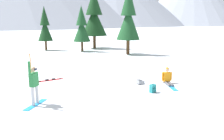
{
  "coord_description": "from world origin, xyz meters",
  "views": [
    {
      "loc": [
        0.2,
        -9.58,
        3.68
      ],
      "look_at": [
        -0.57,
        3.14,
        1.0
      ],
      "focal_mm": 37.08,
      "sensor_mm": 36.0,
      "label": 1
    }
  ],
  "objects_px": {
    "backpack_grey": "(140,82)",
    "pine_tree_twin": "(45,27)",
    "snowboarder_foreground": "(34,84)",
    "snowboarder_midground": "(168,78)",
    "loose_snowboard_near_left": "(50,80)",
    "pine_tree_young": "(82,27)",
    "pine_tree_tall": "(94,16)",
    "backpack_teal": "(153,89)",
    "pine_tree_broad": "(128,17)",
    "trail_marker_pole": "(31,66)"
  },
  "relations": [
    {
      "from": "loose_snowboard_near_left",
      "to": "backpack_teal",
      "type": "xyz_separation_m",
      "value": [
        6.24,
        -2.21,
        0.19
      ]
    },
    {
      "from": "backpack_teal",
      "to": "trail_marker_pole",
      "type": "height_order",
      "value": "trail_marker_pole"
    },
    {
      "from": "pine_tree_broad",
      "to": "pine_tree_young",
      "type": "height_order",
      "value": "pine_tree_broad"
    },
    {
      "from": "loose_snowboard_near_left",
      "to": "pine_tree_twin",
      "type": "relative_size",
      "value": 0.27
    },
    {
      "from": "snowboarder_midground",
      "to": "loose_snowboard_near_left",
      "type": "xyz_separation_m",
      "value": [
        -7.32,
        0.41,
        -0.32
      ]
    },
    {
      "from": "trail_marker_pole",
      "to": "pine_tree_young",
      "type": "xyz_separation_m",
      "value": [
        0.67,
        14.3,
        2.23
      ]
    },
    {
      "from": "pine_tree_young",
      "to": "pine_tree_tall",
      "type": "bearing_deg",
      "value": 72.63
    },
    {
      "from": "snowboarder_foreground",
      "to": "pine_tree_twin",
      "type": "xyz_separation_m",
      "value": [
        -6.37,
        19.85,
        2.09
      ]
    },
    {
      "from": "snowboarder_foreground",
      "to": "loose_snowboard_near_left",
      "type": "xyz_separation_m",
      "value": [
        -0.76,
        4.4,
        -0.94
      ]
    },
    {
      "from": "snowboarder_midground",
      "to": "pine_tree_young",
      "type": "height_order",
      "value": "pine_tree_young"
    },
    {
      "from": "trail_marker_pole",
      "to": "pine_tree_tall",
      "type": "relative_size",
      "value": 0.21
    },
    {
      "from": "snowboarder_midground",
      "to": "backpack_grey",
      "type": "bearing_deg",
      "value": -175.77
    },
    {
      "from": "backpack_grey",
      "to": "pine_tree_broad",
      "type": "distance_m",
      "value": 13.41
    },
    {
      "from": "pine_tree_young",
      "to": "snowboarder_midground",
      "type": "bearing_deg",
      "value": -61.96
    },
    {
      "from": "trail_marker_pole",
      "to": "pine_tree_broad",
      "type": "distance_m",
      "value": 13.91
    },
    {
      "from": "pine_tree_tall",
      "to": "pine_tree_young",
      "type": "height_order",
      "value": "pine_tree_tall"
    },
    {
      "from": "pine_tree_broad",
      "to": "loose_snowboard_near_left",
      "type": "bearing_deg",
      "value": -112.28
    },
    {
      "from": "snowboarder_foreground",
      "to": "backpack_grey",
      "type": "distance_m",
      "value": 6.3
    },
    {
      "from": "backpack_grey",
      "to": "pine_tree_twin",
      "type": "xyz_separation_m",
      "value": [
        -11.27,
        15.98,
        2.92
      ]
    },
    {
      "from": "backpack_teal",
      "to": "snowboarder_midground",
      "type": "bearing_deg",
      "value": 59.12
    },
    {
      "from": "trail_marker_pole",
      "to": "pine_tree_broad",
      "type": "xyz_separation_m",
      "value": [
        6.39,
        11.91,
        3.31
      ]
    },
    {
      "from": "snowboarder_midground",
      "to": "trail_marker_pole",
      "type": "xyz_separation_m",
      "value": [
        -8.69,
        0.75,
        0.49
      ]
    },
    {
      "from": "snowboarder_midground",
      "to": "pine_tree_tall",
      "type": "height_order",
      "value": "pine_tree_tall"
    },
    {
      "from": "trail_marker_pole",
      "to": "pine_tree_tall",
      "type": "bearing_deg",
      "value": 84.34
    },
    {
      "from": "pine_tree_tall",
      "to": "pine_tree_young",
      "type": "xyz_separation_m",
      "value": [
        -1.09,
        -3.48,
        -1.3
      ]
    },
    {
      "from": "snowboarder_midground",
      "to": "backpack_teal",
      "type": "height_order",
      "value": "snowboarder_midground"
    },
    {
      "from": "snowboarder_foreground",
      "to": "pine_tree_twin",
      "type": "bearing_deg",
      "value": 107.78
    },
    {
      "from": "pine_tree_broad",
      "to": "pine_tree_tall",
      "type": "bearing_deg",
      "value": 128.25
    },
    {
      "from": "snowboarder_foreground",
      "to": "loose_snowboard_near_left",
      "type": "distance_m",
      "value": 4.56
    },
    {
      "from": "pine_tree_young",
      "to": "backpack_grey",
      "type": "bearing_deg",
      "value": -67.25
    },
    {
      "from": "pine_tree_broad",
      "to": "pine_tree_twin",
      "type": "distance_m",
      "value": 11.15
    },
    {
      "from": "pine_tree_young",
      "to": "pine_tree_twin",
      "type": "bearing_deg",
      "value": 170.68
    },
    {
      "from": "backpack_grey",
      "to": "trail_marker_pole",
      "type": "xyz_separation_m",
      "value": [
        -7.04,
        0.88,
        0.71
      ]
    },
    {
      "from": "snowboarder_midground",
      "to": "pine_tree_twin",
      "type": "relative_size",
      "value": 0.33
    },
    {
      "from": "trail_marker_pole",
      "to": "pine_tree_broad",
      "type": "relative_size",
      "value": 0.22
    },
    {
      "from": "loose_snowboard_near_left",
      "to": "backpack_teal",
      "type": "bearing_deg",
      "value": -19.5
    },
    {
      "from": "snowboarder_midground",
      "to": "backpack_teal",
      "type": "bearing_deg",
      "value": -120.88
    },
    {
      "from": "snowboarder_midground",
      "to": "pine_tree_broad",
      "type": "relative_size",
      "value": 0.24
    },
    {
      "from": "backpack_grey",
      "to": "pine_tree_broad",
      "type": "bearing_deg",
      "value": 92.9
    },
    {
      "from": "pine_tree_twin",
      "to": "pine_tree_young",
      "type": "height_order",
      "value": "pine_tree_young"
    },
    {
      "from": "loose_snowboard_near_left",
      "to": "backpack_teal",
      "type": "distance_m",
      "value": 6.62
    },
    {
      "from": "backpack_grey",
      "to": "pine_tree_tall",
      "type": "xyz_separation_m",
      "value": [
        -5.28,
        18.66,
        4.24
      ]
    },
    {
      "from": "loose_snowboard_near_left",
      "to": "pine_tree_tall",
      "type": "distance_m",
      "value": 18.64
    },
    {
      "from": "snowboarder_midground",
      "to": "loose_snowboard_near_left",
      "type": "distance_m",
      "value": 7.34
    },
    {
      "from": "pine_tree_broad",
      "to": "pine_tree_young",
      "type": "relative_size",
      "value": 1.35
    },
    {
      "from": "snowboarder_midground",
      "to": "backpack_grey",
      "type": "xyz_separation_m",
      "value": [
        -1.65,
        -0.12,
        -0.22
      ]
    },
    {
      "from": "pine_tree_broad",
      "to": "pine_tree_young",
      "type": "distance_m",
      "value": 6.29
    },
    {
      "from": "backpack_teal",
      "to": "pine_tree_young",
      "type": "height_order",
      "value": "pine_tree_young"
    },
    {
      "from": "backpack_grey",
      "to": "backpack_teal",
      "type": "bearing_deg",
      "value": -71.08
    },
    {
      "from": "backpack_teal",
      "to": "pine_tree_young",
      "type": "relative_size",
      "value": 0.08
    }
  ]
}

